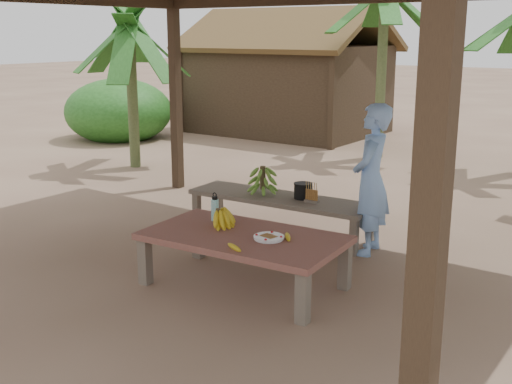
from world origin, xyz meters
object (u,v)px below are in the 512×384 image
Objects in this scene: work_table at (244,241)px; plate at (269,238)px; water_flask at (215,209)px; cooking_pot at (303,191)px; bench at (280,201)px; woman at (371,180)px; ripe_banana_bunch at (218,217)px.

plate is (0.27, 0.01, 0.08)m from work_table.
water_flask is 1.38× the size of cooking_pot.
water_flask is at bearing -96.31° from cooking_pot.
plate is (0.87, -1.50, 0.12)m from bench.
woman is at bearing -4.09° from cooking_pot.
cooking_pot reaches higher than work_table.
work_table is 1.65m from woman.
bench is 1.34m from water_flask.
ripe_banana_bunch is at bearing 174.79° from plate.
work_table is 0.84× the size of bench.
work_table is at bearing -10.98° from ripe_banana_bunch.
plate is 1.70m from cooking_pot.
cooking_pot reaches higher than bench.
water_flask is (-0.77, 0.19, 0.10)m from plate.
water_flask is (-0.15, 0.13, 0.02)m from ripe_banana_bunch.
ripe_banana_bunch is 0.20× the size of woman.
woman reaches higher than work_table.
water_flask is (0.11, -1.31, 0.22)m from bench.
bench is 10.97× the size of cooking_pot.
water_flask is 0.18× the size of woman.
water_flask is at bearing 153.50° from work_table.
bench is at bearing -163.74° from cooking_pot.
ripe_banana_bunch is 0.20m from water_flask.
water_flask reaches higher than cooking_pot.
woman reaches higher than bench.
plate is at bearing -1.91° from work_table.
cooking_pot is at bearing 83.69° from water_flask.
woman is (0.87, 1.46, 0.20)m from ripe_banana_bunch.
cooking_pot is at bearing 97.78° from work_table.
woman is (0.51, 1.53, 0.36)m from work_table.
bench is 1.40× the size of woman.
bench is 8.17× the size of plate.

